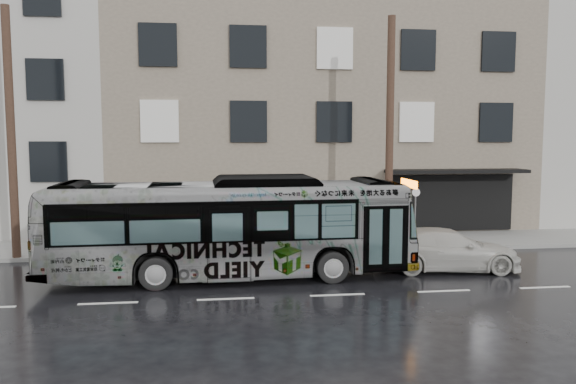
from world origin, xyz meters
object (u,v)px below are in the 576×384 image
(utility_pole_front, at_px, (390,134))
(bus, at_px, (230,227))
(utility_pole_rear, at_px, (11,134))
(sign_post, at_px, (415,217))
(white_sedan, at_px, (447,249))

(utility_pole_front, bearing_deg, bus, -151.93)
(utility_pole_rear, height_order, bus, utility_pole_rear)
(bus, bearing_deg, sign_post, -67.17)
(sign_post, bearing_deg, white_sedan, -90.90)
(utility_pole_front, relative_size, white_sedan, 1.84)
(white_sedan, bearing_deg, utility_pole_rear, 84.44)
(utility_pole_front, bearing_deg, utility_pole_rear, 180.00)
(utility_pole_front, xyz_separation_m, bus, (-6.30, -3.36, -3.01))
(utility_pole_front, xyz_separation_m, white_sedan, (1.05, -3.26, -3.94))
(bus, bearing_deg, white_sedan, -90.80)
(utility_pole_rear, xyz_separation_m, sign_post, (15.10, 0.00, -3.30))
(utility_pole_front, relative_size, utility_pole_rear, 1.00)
(utility_pole_front, height_order, bus, utility_pole_front)
(bus, relative_size, white_sedan, 2.40)
(utility_pole_front, distance_m, bus, 7.75)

